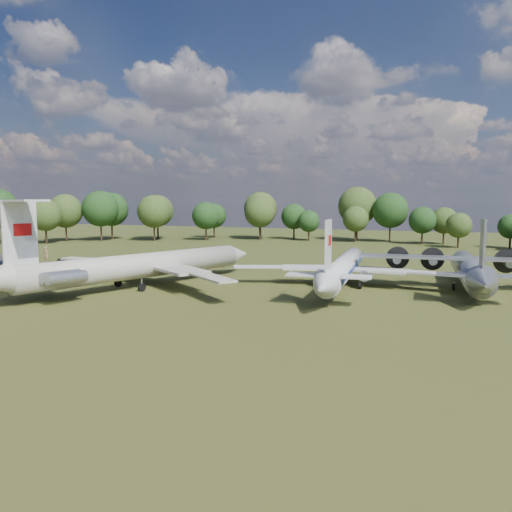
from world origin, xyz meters
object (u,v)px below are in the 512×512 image
at_px(tu104_jet, 343,272).
at_px(person_on_il62, 46,254).
at_px(an12_transport, 470,274).
at_px(small_prop_west, 32,279).
at_px(il62_airliner, 141,270).
at_px(small_prop_northwest, 30,275).

xyz_separation_m(tu104_jet, person_on_il62, (-30.53, -23.22, 3.59)).
bearing_deg(tu104_jet, person_on_il62, -148.02).
bearing_deg(an12_transport, small_prop_west, -165.82).
height_order(il62_airliner, small_prop_northwest, il62_airliner).
bearing_deg(an12_transport, il62_airliner, -165.48).
height_order(tu104_jet, small_prop_northwest, tu104_jet).
relative_size(an12_transport, small_prop_northwest, 2.07).
height_order(il62_airliner, an12_transport, il62_airliner).
xyz_separation_m(tu104_jet, an12_transport, (16.46, 3.85, 0.07)).
distance_m(il62_airliner, tu104_jet, 28.18).
distance_m(il62_airliner, person_on_il62, 13.69).
bearing_deg(small_prop_northwest, person_on_il62, -40.27).
height_order(small_prop_west, person_on_il62, person_on_il62).
distance_m(an12_transport, small_prop_northwest, 62.57).
relative_size(tu104_jet, small_prop_northwest, 2.63).
relative_size(small_prop_west, person_on_il62, 7.44).
bearing_deg(an12_transport, tu104_jet, -171.22).
xyz_separation_m(tu104_jet, small_prop_northwest, (-43.69, -13.37, -0.93)).
relative_size(an12_transport, small_prop_west, 2.34).
relative_size(tu104_jet, person_on_il62, 22.15).
xyz_separation_m(an12_transport, small_prop_west, (-57.49, -19.29, -1.14)).
bearing_deg(an12_transport, small_prop_northwest, -168.41).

